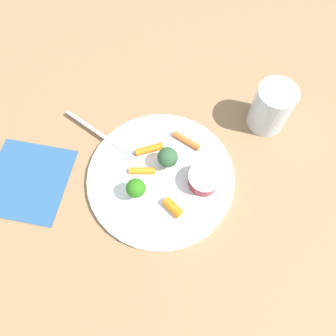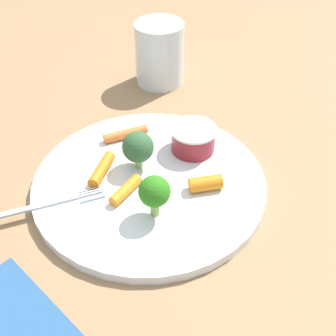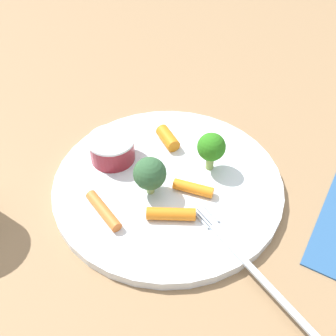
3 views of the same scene
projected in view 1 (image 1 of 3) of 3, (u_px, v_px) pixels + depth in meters
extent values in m
plane|color=#90704C|center=(161.00, 179.00, 0.58)|extent=(2.40, 2.40, 0.00)
cylinder|color=white|center=(161.00, 177.00, 0.57)|extent=(0.27, 0.27, 0.01)
cylinder|color=maroon|center=(204.00, 180.00, 0.55)|extent=(0.05, 0.05, 0.03)
cylinder|color=silver|center=(205.00, 176.00, 0.53)|extent=(0.06, 0.06, 0.00)
cylinder|color=#89AC56|center=(137.00, 193.00, 0.54)|extent=(0.01, 0.01, 0.02)
sphere|color=#2C781A|center=(136.00, 188.00, 0.52)|extent=(0.03, 0.03, 0.03)
cylinder|color=#8EAD66|center=(169.00, 163.00, 0.57)|extent=(0.01, 0.01, 0.02)
sphere|color=#305934|center=(169.00, 158.00, 0.55)|extent=(0.04, 0.04, 0.04)
cylinder|color=orange|center=(142.00, 171.00, 0.57)|extent=(0.03, 0.05, 0.01)
cylinder|color=orange|center=(173.00, 207.00, 0.53)|extent=(0.03, 0.04, 0.02)
cylinder|color=orange|center=(149.00, 149.00, 0.58)|extent=(0.05, 0.05, 0.01)
cylinder|color=orange|center=(187.00, 141.00, 0.59)|extent=(0.02, 0.06, 0.01)
cube|color=#AFB9C4|center=(95.00, 131.00, 0.61)|extent=(0.03, 0.15, 0.00)
cube|color=#AFB9C4|center=(133.00, 154.00, 0.59)|extent=(0.01, 0.03, 0.00)
cube|color=#AFB9C4|center=(132.00, 155.00, 0.58)|extent=(0.01, 0.03, 0.00)
cube|color=#AFB9C4|center=(131.00, 156.00, 0.58)|extent=(0.01, 0.03, 0.00)
cube|color=#AFB9C4|center=(130.00, 158.00, 0.58)|extent=(0.01, 0.03, 0.00)
cylinder|color=silver|center=(271.00, 108.00, 0.59)|extent=(0.07, 0.07, 0.09)
cube|color=#2B5586|center=(27.00, 180.00, 0.58)|extent=(0.19, 0.19, 0.00)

